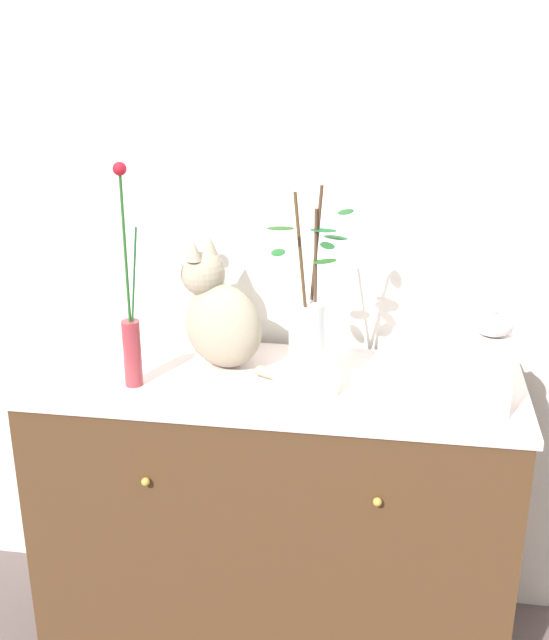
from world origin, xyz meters
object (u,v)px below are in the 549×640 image
Objects in this scene: vase_slim_green at (131,333)px; jar_lidded_porcelain at (490,363)px; cat_sitting at (220,316)px; sideboard at (274,517)px; vase_glass_clear at (308,329)px; bowl_porcelain at (306,381)px.

jar_lidded_porcelain is at bearing 0.04° from vase_slim_green.
vase_slim_green reaches higher than cat_sitting.
cat_sitting reaches higher than sideboard.
sideboard is at bearing 147.54° from vase_glass_clear.
jar_lidded_porcelain is at bearing -9.39° from sideboard.
cat_sitting is 1.47× the size of jar_lidded_porcelain.
vase_slim_green is 0.48m from vase_glass_clear.
bowl_porcelain is at bearing 176.13° from jar_lidded_porcelain.
cat_sitting is 2.36× the size of bowl_porcelain.
vase_slim_green is 2.13× the size of jar_lidded_porcelain.
bowl_porcelain is 0.35× the size of vase_glass_clear.
bowl_porcelain is (0.48, 0.03, -0.12)m from vase_slim_green.
bowl_porcelain is at bearing 170.91° from vase_glass_clear.
sideboard is 3.27× the size of cat_sitting.
cat_sitting is 0.69× the size of vase_slim_green.
vase_glass_clear reaches higher than cat_sitting.
sideboard is 2.26× the size of vase_slim_green.
jar_lidded_porcelain is (0.58, -0.10, 0.60)m from sideboard.
vase_glass_clear is at bearing -32.46° from sideboard.
jar_lidded_porcelain is at bearing -3.85° from vase_glass_clear.
vase_slim_green is at bearing -140.99° from cat_sitting.
cat_sitting reaches higher than jar_lidded_porcelain.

